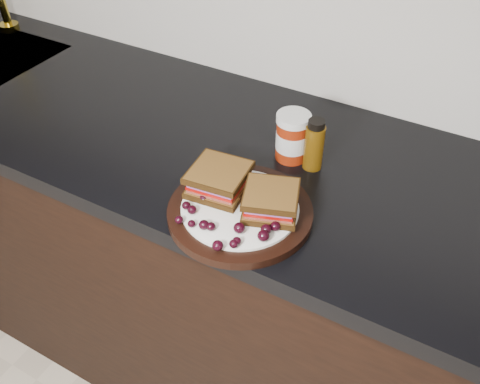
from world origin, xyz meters
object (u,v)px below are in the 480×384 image
object	(u,v)px
plate	(240,212)
sandwich_left	(219,180)
condiment_jar	(292,137)
oil_bottle	(314,144)

from	to	relation	value
plate	sandwich_left	world-z (taller)	sandwich_left
condiment_jar	oil_bottle	distance (m)	0.05
condiment_jar	oil_bottle	xyz separation A→B (m)	(0.05, -0.01, 0.00)
plate	sandwich_left	distance (m)	0.08
oil_bottle	condiment_jar	bearing A→B (deg)	170.94
condiment_jar	sandwich_left	bearing A→B (deg)	-108.46
sandwich_left	oil_bottle	size ratio (longest dim) A/B	0.93
plate	condiment_jar	xyz separation A→B (m)	(0.01, 0.22, 0.05)
condiment_jar	oil_bottle	size ratio (longest dim) A/B	0.93
plate	sandwich_left	size ratio (longest dim) A/B	2.58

